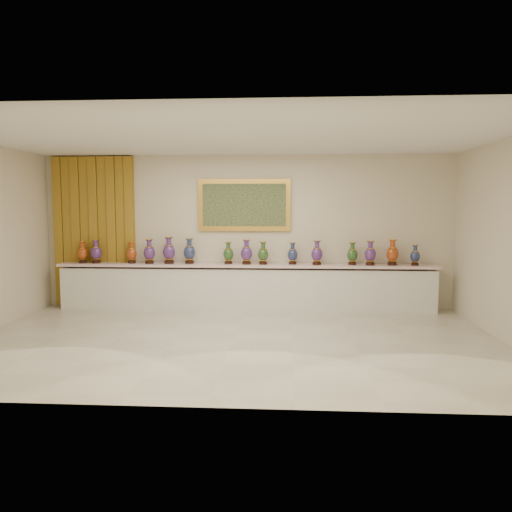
{
  "coord_description": "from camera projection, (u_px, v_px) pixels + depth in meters",
  "views": [
    {
      "loc": [
        0.8,
        -7.25,
        1.98
      ],
      "look_at": [
        0.24,
        1.7,
        1.11
      ],
      "focal_mm": 35.0,
      "sensor_mm": 36.0,
      "label": 1
    }
  ],
  "objects": [
    {
      "name": "vase_0",
      "position": [
        83.0,
        253.0,
        9.78
      ],
      "size": [
        0.21,
        0.21,
        0.43
      ],
      "rotation": [
        0.0,
        0.0,
        -0.07
      ],
      "color": "black",
      "rests_on": "counter"
    },
    {
      "name": "vase_3",
      "position": [
        149.0,
        253.0,
        9.65
      ],
      "size": [
        0.27,
        0.27,
        0.48
      ],
      "rotation": [
        0.0,
        0.0,
        0.29
      ],
      "color": "black",
      "rests_on": "counter"
    },
    {
      "name": "vase_4",
      "position": [
        169.0,
        252.0,
        9.66
      ],
      "size": [
        0.31,
        0.31,
        0.52
      ],
      "rotation": [
        0.0,
        0.0,
        -0.38
      ],
      "color": "black",
      "rests_on": "counter"
    },
    {
      "name": "vase_11",
      "position": [
        352.0,
        255.0,
        9.45
      ],
      "size": [
        0.25,
        0.25,
        0.43
      ],
      "rotation": [
        0.0,
        0.0,
        0.31
      ],
      "color": "black",
      "rests_on": "counter"
    },
    {
      "name": "vase_14",
      "position": [
        415.0,
        256.0,
        9.35
      ],
      "size": [
        0.2,
        0.2,
        0.39
      ],
      "rotation": [
        0.0,
        0.0,
        0.1
      ],
      "color": "black",
      "rests_on": "counter"
    },
    {
      "name": "counter",
      "position": [
        246.0,
        288.0,
        9.65
      ],
      "size": [
        7.28,
        0.48,
        0.9
      ],
      "color": "white",
      "rests_on": "ground"
    },
    {
      "name": "vase_7",
      "position": [
        246.0,
        253.0,
        9.54
      ],
      "size": [
        0.29,
        0.29,
        0.48
      ],
      "rotation": [
        0.0,
        0.0,
        0.39
      ],
      "color": "black",
      "rests_on": "counter"
    },
    {
      "name": "vase_5",
      "position": [
        189.0,
        252.0,
        9.66
      ],
      "size": [
        0.29,
        0.29,
        0.49
      ],
      "rotation": [
        0.0,
        0.0,
        0.35
      ],
      "color": "black",
      "rests_on": "counter"
    },
    {
      "name": "vase_8",
      "position": [
        263.0,
        254.0,
        9.51
      ],
      "size": [
        0.25,
        0.25,
        0.44
      ],
      "rotation": [
        0.0,
        0.0,
        -0.27
      ],
      "color": "black",
      "rests_on": "counter"
    },
    {
      "name": "ground",
      "position": [
        233.0,
        341.0,
        7.44
      ],
      "size": [
        8.0,
        8.0,
        0.0
      ],
      "primitive_type": "plane",
      "color": "beige",
      "rests_on": "ground"
    },
    {
      "name": "label_card",
      "position": [
        127.0,
        264.0,
        9.61
      ],
      "size": [
        0.1,
        0.06,
        0.0
      ],
      "primitive_type": "cube",
      "color": "white",
      "rests_on": "counter"
    },
    {
      "name": "vase_9",
      "position": [
        293.0,
        254.0,
        9.54
      ],
      "size": [
        0.21,
        0.21,
        0.42
      ],
      "rotation": [
        0.0,
        0.0,
        -0.09
      ],
      "color": "black",
      "rests_on": "counter"
    },
    {
      "name": "room",
      "position": [
        118.0,
        228.0,
        9.87
      ],
      "size": [
        8.0,
        8.0,
        8.0
      ],
      "color": "beige",
      "rests_on": "ground"
    },
    {
      "name": "vase_12",
      "position": [
        370.0,
        254.0,
        9.39
      ],
      "size": [
        0.26,
        0.26,
        0.46
      ],
      "rotation": [
        0.0,
        0.0,
        -0.26
      ],
      "color": "black",
      "rests_on": "counter"
    },
    {
      "name": "vase_10",
      "position": [
        317.0,
        254.0,
        9.45
      ],
      "size": [
        0.24,
        0.24,
        0.47
      ],
      "rotation": [
        0.0,
        0.0,
        0.12
      ],
      "color": "black",
      "rests_on": "counter"
    },
    {
      "name": "vase_1",
      "position": [
        96.0,
        252.0,
        9.75
      ],
      "size": [
        0.24,
        0.24,
        0.46
      ],
      "rotation": [
        0.0,
        0.0,
        -0.14
      ],
      "color": "black",
      "rests_on": "counter"
    },
    {
      "name": "vase_2",
      "position": [
        132.0,
        253.0,
        9.72
      ],
      "size": [
        0.23,
        0.23,
        0.43
      ],
      "rotation": [
        0.0,
        0.0,
        -0.16
      ],
      "color": "black",
      "rests_on": "counter"
    },
    {
      "name": "vase_13",
      "position": [
        392.0,
        254.0,
        9.4
      ],
      "size": [
        0.25,
        0.25,
        0.49
      ],
      "rotation": [
        0.0,
        0.0,
        0.12
      ],
      "color": "black",
      "rests_on": "counter"
    },
    {
      "name": "vase_6",
      "position": [
        228.0,
        254.0,
        9.61
      ],
      "size": [
        0.2,
        0.2,
        0.43
      ],
      "rotation": [
        0.0,
        0.0,
        -0.02
      ],
      "color": "black",
      "rests_on": "counter"
    }
  ]
}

